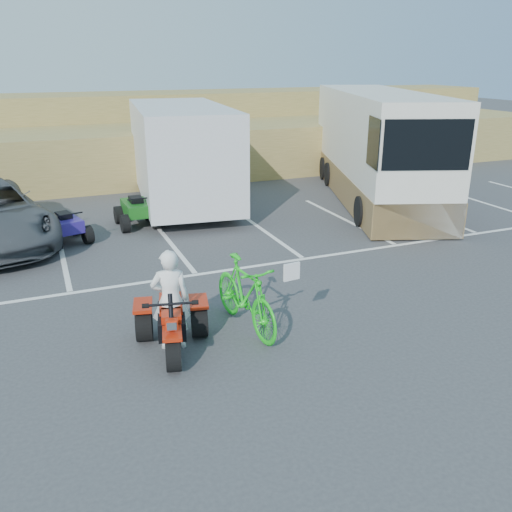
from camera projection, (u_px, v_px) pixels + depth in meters
name	position (u px, v px, depth m)	size (l,w,h in m)	color
ground	(233.00, 320.00, 10.04)	(100.00, 100.00, 0.00)	#3A3A3D
parking_stripes	(211.00, 247.00, 13.89)	(28.00, 5.16, 0.01)	white
grass_embankment	(109.00, 137.00, 23.03)	(40.00, 8.50, 3.10)	olive
red_trike_atv	(173.00, 351.00, 8.98)	(1.25, 1.67, 1.08)	#AD2009
rider	(170.00, 300.00, 8.82)	(0.63, 0.41, 1.72)	white
green_dirt_bike	(245.00, 295.00, 9.51)	(0.61, 2.17, 1.30)	#14BF19
cargo_trailer	(182.00, 152.00, 17.44)	(3.52, 7.11, 3.19)	silver
rv_motorhome	(375.00, 154.00, 18.41)	(5.63, 10.02, 3.51)	silver
quad_atv_blue	(67.00, 242.00, 14.32)	(1.03, 1.38, 0.90)	navy
quad_atv_green	(138.00, 226.00, 15.70)	(1.10, 1.47, 0.96)	#135715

